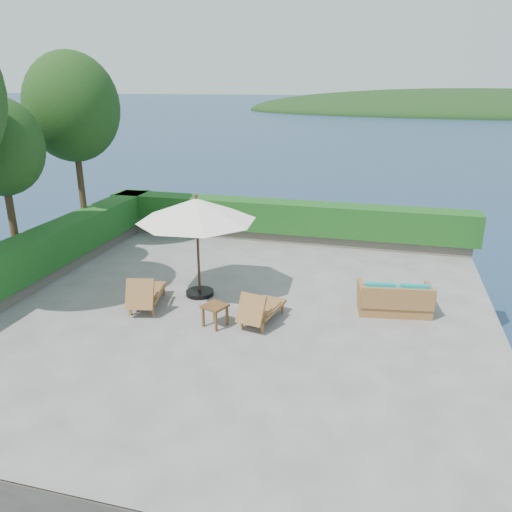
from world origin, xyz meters
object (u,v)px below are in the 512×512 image
(patio_umbrella, at_px, (196,211))
(lounge_right, at_px, (260,309))
(wicker_loveseat, at_px, (395,300))
(side_table, at_px, (215,309))
(lounge_left, at_px, (145,293))

(patio_umbrella, relative_size, lounge_right, 2.38)
(wicker_loveseat, bearing_deg, side_table, -164.54)
(lounge_left, bearing_deg, lounge_right, -14.35)
(patio_umbrella, height_order, lounge_right, patio_umbrella)
(lounge_left, distance_m, side_table, 1.98)
(lounge_left, xyz_separation_m, side_table, (1.92, -0.48, 0.04))
(patio_umbrella, xyz_separation_m, wicker_loveseat, (4.79, 0.20, -1.89))
(patio_umbrella, bearing_deg, lounge_right, -30.74)
(patio_umbrella, distance_m, lounge_right, 2.86)
(wicker_loveseat, bearing_deg, lounge_left, -176.42)
(patio_umbrella, relative_size, lounge_left, 2.23)
(lounge_left, height_order, side_table, lounge_left)
(lounge_left, height_order, wicker_loveseat, lounge_left)
(lounge_left, height_order, lounge_right, lounge_left)
(patio_umbrella, distance_m, lounge_left, 2.32)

